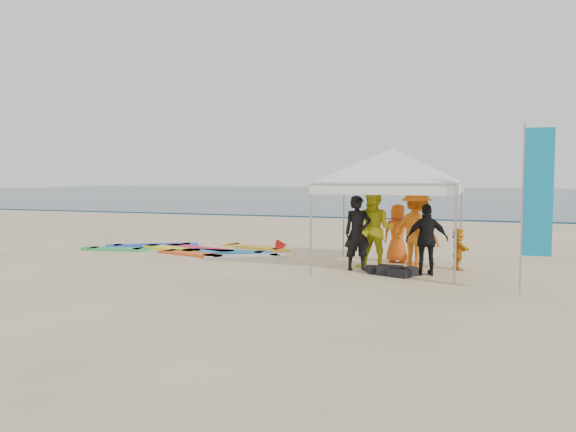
# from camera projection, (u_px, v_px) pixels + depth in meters

# --- Properties ---
(ground) EXTENTS (120.00, 120.00, 0.00)m
(ground) POSITION_uv_depth(u_px,v_px,m) (230.00, 275.00, 12.86)
(ground) COLOR beige
(ground) RESTS_ON ground
(ocean) EXTENTS (160.00, 84.00, 0.08)m
(ocean) POSITION_uv_depth(u_px,v_px,m) (437.00, 195.00, 69.36)
(ocean) COLOR #0C2633
(ocean) RESTS_ON ground
(shoreline_foam) EXTENTS (160.00, 1.20, 0.01)m
(shoreline_foam) POSITION_uv_depth(u_px,v_px,m) (375.00, 219.00, 29.99)
(shoreline_foam) COLOR silver
(shoreline_foam) RESTS_ON ground
(person_black_a) EXTENTS (0.78, 0.69, 1.80)m
(person_black_a) POSITION_uv_depth(u_px,v_px,m) (358.00, 233.00, 13.52)
(person_black_a) COLOR black
(person_black_a) RESTS_ON ground
(person_yellow) EXTENTS (1.02, 0.84, 1.95)m
(person_yellow) POSITION_uv_depth(u_px,v_px,m) (375.00, 229.00, 13.59)
(person_yellow) COLOR yellow
(person_yellow) RESTS_ON ground
(person_orange_a) EXTENTS (1.46, 1.30, 1.96)m
(person_orange_a) POSITION_uv_depth(u_px,v_px,m) (416.00, 230.00, 13.49)
(person_orange_a) COLOR orange
(person_orange_a) RESTS_ON ground
(person_black_b) EXTENTS (1.03, 0.62, 1.63)m
(person_black_b) POSITION_uv_depth(u_px,v_px,m) (427.00, 240.00, 12.81)
(person_black_b) COLOR black
(person_black_b) RESTS_ON ground
(person_orange_b) EXTENTS (0.82, 0.59, 1.55)m
(person_orange_b) POSITION_uv_depth(u_px,v_px,m) (398.00, 233.00, 14.69)
(person_orange_b) COLOR #D55312
(person_orange_b) RESTS_ON ground
(person_seated) EXTENTS (0.56, 0.98, 1.01)m
(person_seated) POSITION_uv_depth(u_px,v_px,m) (458.00, 249.00, 13.59)
(person_seated) COLOR orange
(person_seated) RESTS_ON ground
(canopy_tent) EXTENTS (4.45, 4.45, 3.36)m
(canopy_tent) POSITION_uv_depth(u_px,v_px,m) (392.00, 149.00, 13.54)
(canopy_tent) COLOR #A5A5A8
(canopy_tent) RESTS_ON ground
(feather_flag) EXTENTS (0.55, 0.04, 3.27)m
(feather_flag) POSITION_uv_depth(u_px,v_px,m) (537.00, 194.00, 10.58)
(feather_flag) COLOR #A5A5A8
(feather_flag) RESTS_ON ground
(marker_pennant) EXTENTS (0.28, 0.28, 0.64)m
(marker_pennant) POSITION_uv_depth(u_px,v_px,m) (282.00, 245.00, 14.44)
(marker_pennant) COLOR #A5A5A8
(marker_pennant) RESTS_ON ground
(gear_pile) EXTENTS (1.26, 0.88, 0.22)m
(gear_pile) POSITION_uv_depth(u_px,v_px,m) (392.00, 271.00, 12.86)
(gear_pile) COLOR black
(gear_pile) RESTS_ON ground
(surfboard_spread) EXTENTS (6.25, 3.24, 0.07)m
(surfboard_spread) POSITION_uv_depth(u_px,v_px,m) (195.00, 250.00, 17.07)
(surfboard_spread) COLOR blue
(surfboard_spread) RESTS_ON ground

